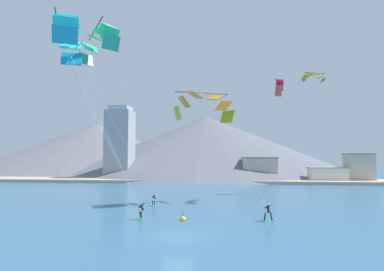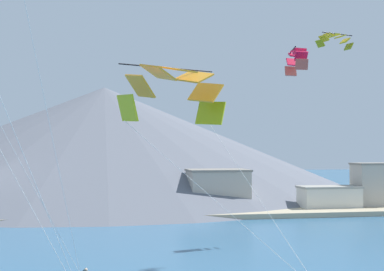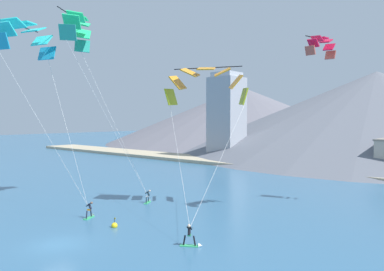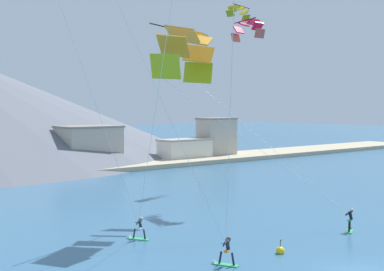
{
  "view_description": "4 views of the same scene",
  "coord_description": "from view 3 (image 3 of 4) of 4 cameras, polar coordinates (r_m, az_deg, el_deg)",
  "views": [
    {
      "loc": [
        3.5,
        -24.31,
        6.36
      ],
      "look_at": [
        -0.71,
        17.73,
        9.38
      ],
      "focal_mm": 28.0,
      "sensor_mm": 36.0,
      "label": 1
    },
    {
      "loc": [
        -4.41,
        -21.62,
        9.47
      ],
      "look_at": [
        2.82,
        19.33,
        10.44
      ],
      "focal_mm": 50.0,
      "sensor_mm": 36.0,
      "label": 2
    },
    {
      "loc": [
        26.67,
        -14.94,
        9.87
      ],
      "look_at": [
        2.73,
        12.88,
        8.16
      ],
      "focal_mm": 35.0,
      "sensor_mm": 36.0,
      "label": 3
    },
    {
      "loc": [
        -25.85,
        -16.49,
        9.35
      ],
      "look_at": [
        1.64,
        17.13,
        6.92
      ],
      "focal_mm": 50.0,
      "sensor_mm": 36.0,
      "label": 4
    }
  ],
  "objects": [
    {
      "name": "parafoil_kite_distant_low_drift",
      "position": [
        39.69,
        19.09,
        12.97
      ],
      "size": [
        1.58,
        4.33,
        1.97
      ],
      "color": "#BB4E3F"
    },
    {
      "name": "kitesurfer_near_lead",
      "position": [
        29.82,
        -0.02,
        -15.51
      ],
      "size": [
        1.7,
        1.23,
        1.83
      ],
      "color": "#33B266",
      "rests_on": "ground"
    },
    {
      "name": "mountain_peak_west_ridge",
      "position": [
        118.22,
        26.2,
        3.19
      ],
      "size": [
        111.8,
        111.8,
        23.07
      ],
      "color": "slate",
      "rests_on": "ground"
    },
    {
      "name": "highrise_tower",
      "position": [
        89.93,
        5.3,
        2.84
      ],
      "size": [
        7.0,
        7.0,
        20.75
      ],
      "color": "#999EA8",
      "rests_on": "ground"
    },
    {
      "name": "parafoil_kite_near_lead",
      "position": [
        41.19,
        2.22,
        8.2
      ],
      "size": [
        11.04,
        14.05,
        14.18
      ],
      "color": "#AEBA17"
    },
    {
      "name": "mountain_peak_central_summit",
      "position": [
        150.45,
        7.75,
        3.06
      ],
      "size": [
        107.36,
        107.36,
        22.0
      ],
      "color": "slate",
      "rests_on": "ground"
    },
    {
      "name": "parafoil_kite_near_trail",
      "position": [
        45.49,
        -17.01,
        15.37
      ],
      "size": [
        8.78,
        8.92,
        20.15
      ],
      "color": "teal"
    },
    {
      "name": "shoreline_strip",
      "position": [
        72.51,
        18.83,
        -5.03
      ],
      "size": [
        180.0,
        10.0,
        0.7
      ],
      "primitive_type": "cube",
      "color": "tan",
      "rests_on": "ground"
    },
    {
      "name": "race_marker_buoy",
      "position": [
        35.46,
        -11.74,
        -13.29
      ],
      "size": [
        0.56,
        0.56,
        1.02
      ],
      "color": "yellow",
      "rests_on": "ground"
    },
    {
      "name": "ground_plane",
      "position": [
        32.13,
        -19.76,
        -15.39
      ],
      "size": [
        400.0,
        400.0,
        0.0
      ],
      "primitive_type": "plane",
      "color": "#336084"
    },
    {
      "name": "parafoil_kite_mid_center",
      "position": [
        43.13,
        -24.21,
        13.76
      ],
      "size": [
        9.03,
        7.64,
        18.27
      ],
      "color": "#1891BA"
    },
    {
      "name": "kitesurfer_mid_center",
      "position": [
        39.12,
        -15.23,
        -11.24
      ],
      "size": [
        1.1,
        1.75,
        1.74
      ],
      "color": "#33B266",
      "rests_on": "ground"
    },
    {
      "name": "kitesurfer_near_trail",
      "position": [
        44.65,
        -6.69,
        -9.55
      ],
      "size": [
        1.22,
        1.71,
        1.62
      ],
      "color": "#33B266",
      "rests_on": "ground"
    }
  ]
}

